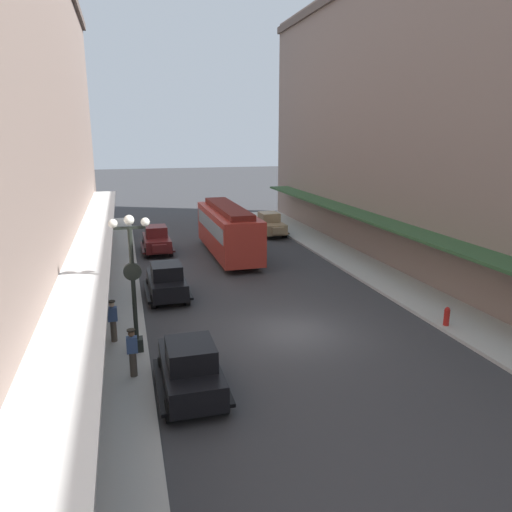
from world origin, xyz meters
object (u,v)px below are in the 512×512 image
at_px(lamp_post_with_clock, 133,278).
at_px(pedestrian_2, 72,353).
at_px(pedestrian_1, 132,352).
at_px(parked_car_1, 190,367).
at_px(pedestrian_3, 113,321).
at_px(parked_car_0, 166,280).
at_px(parked_car_3, 270,224).
at_px(streetcar, 228,229).
at_px(parked_car_2, 157,239).
at_px(fire_hydrant, 447,316).

bearing_deg(lamp_post_with_clock, pedestrian_2, -145.40).
bearing_deg(pedestrian_1, parked_car_1, -39.12).
bearing_deg(pedestrian_3, parked_car_0, 63.51).
xyz_separation_m(parked_car_3, streetcar, (-4.72, -5.87, 0.96)).
bearing_deg(pedestrian_1, parked_car_3, 62.11).
bearing_deg(lamp_post_with_clock, parked_car_0, 74.86).
bearing_deg(parked_car_0, pedestrian_2, -116.41).
bearing_deg(parked_car_1, lamp_post_with_clock, 114.70).
bearing_deg(pedestrian_3, parked_car_3, 56.83).
height_order(parked_car_0, pedestrian_1, parked_car_0).
bearing_deg(streetcar, parked_car_2, 152.79).
xyz_separation_m(parked_car_2, pedestrian_3, (-2.73, -14.88, 0.07)).
distance_m(parked_car_0, parked_car_2, 9.84).
xyz_separation_m(parked_car_3, lamp_post_with_clock, (-11.18, -19.51, 2.04)).
xyz_separation_m(parked_car_2, lamp_post_with_clock, (-1.88, -15.99, 2.04)).
distance_m(parked_car_3, streetcar, 7.60).
bearing_deg(lamp_post_with_clock, parked_car_3, 60.19).
height_order(parked_car_3, fire_hydrant, parked_car_3).
bearing_deg(parked_car_1, parked_car_2, 89.02).
height_order(parked_car_3, streetcar, streetcar).
relative_size(parked_car_0, pedestrian_2, 2.61).
distance_m(parked_car_1, fire_hydrant, 11.46).
xyz_separation_m(parked_car_0, parked_car_2, (0.21, 9.84, 0.00)).
bearing_deg(pedestrian_3, pedestrian_1, -77.77).
bearing_deg(parked_car_0, pedestrian_1, -102.85).
height_order(parked_car_3, pedestrian_1, parked_car_3).
bearing_deg(parked_car_1, parked_car_0, 89.28).
height_order(parked_car_0, parked_car_1, same).
bearing_deg(lamp_post_with_clock, pedestrian_3, 127.36).
height_order(pedestrian_2, pedestrian_3, pedestrian_3).
bearing_deg(pedestrian_1, pedestrian_3, 102.23).
height_order(pedestrian_1, pedestrian_3, same).
bearing_deg(fire_hydrant, pedestrian_3, 171.28).
distance_m(parked_car_3, pedestrian_3, 21.98).
bearing_deg(streetcar, parked_car_0, -122.61).
height_order(parked_car_2, pedestrian_3, parked_car_2).
bearing_deg(streetcar, pedestrian_1, -113.06).
distance_m(parked_car_2, parked_car_3, 9.95).
distance_m(parked_car_0, fire_hydrant, 13.19).
distance_m(streetcar, fire_hydrant, 15.97).
relative_size(parked_car_3, fire_hydrant, 5.22).
distance_m(parked_car_1, parked_car_2, 19.35).
bearing_deg(pedestrian_2, parked_car_1, -27.39).
bearing_deg(pedestrian_1, parked_car_0, 77.15).
relative_size(pedestrian_1, pedestrian_3, 1.00).
bearing_deg(pedestrian_2, pedestrian_3, 63.73).
relative_size(parked_car_2, pedestrian_1, 2.56).
bearing_deg(pedestrian_2, lamp_post_with_clock, 34.60).
xyz_separation_m(parked_car_2, pedestrian_2, (-3.99, -17.45, 0.05)).
xyz_separation_m(parked_car_3, pedestrian_2, (-13.30, -20.97, 0.05)).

